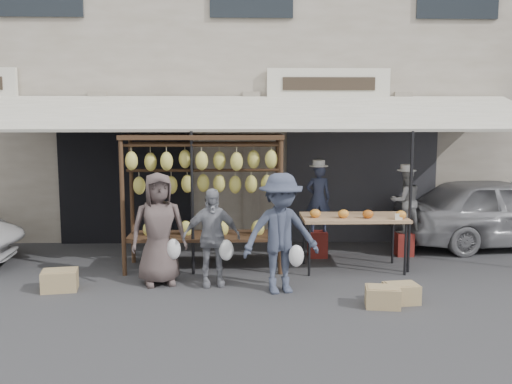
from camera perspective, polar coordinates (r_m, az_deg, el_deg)
ground_plane at (r=8.24m, az=0.16°, el=-10.33°), size 90.00×90.00×0.00m
shophouse at (r=14.37m, az=-0.76°, el=12.10°), size 24.00×6.15×7.30m
awning at (r=10.11m, az=-0.24°, el=7.84°), size 10.00×2.35×2.92m
banana_rack at (r=9.34m, az=-5.32°, el=1.65°), size 2.60×0.90×2.24m
produce_table at (r=9.49m, az=9.76°, el=-2.64°), size 1.70×0.90×1.04m
vendor_left at (r=10.24m, az=6.24°, el=-0.63°), size 0.45×0.30×1.22m
vendor_right at (r=10.64m, az=14.73°, el=-0.87°), size 0.63×0.53×1.17m
customer_left at (r=8.70m, az=-9.71°, el=-3.65°), size 0.95×0.75×1.70m
customer_mid at (r=8.57m, az=-4.47°, el=-4.53°), size 0.91×0.49×1.47m
customer_right at (r=8.18m, az=2.50°, el=-4.16°), size 1.24×0.88×1.74m
stool_left at (r=10.40m, az=6.18°, el=-5.22°), size 0.41×0.41×0.46m
stool_right at (r=10.79m, az=14.58°, el=-5.06°), size 0.34×0.34×0.42m
crate_near_a at (r=7.93m, az=12.54°, el=-10.22°), size 0.50×0.41×0.27m
crate_near_b at (r=8.15m, az=14.33°, el=-9.80°), size 0.48×0.39×0.26m
crate_far at (r=8.91m, az=-19.03°, el=-8.35°), size 0.55×0.46×0.30m
sedan at (r=12.05m, az=23.26°, el=-1.81°), size 4.18×2.01×1.38m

